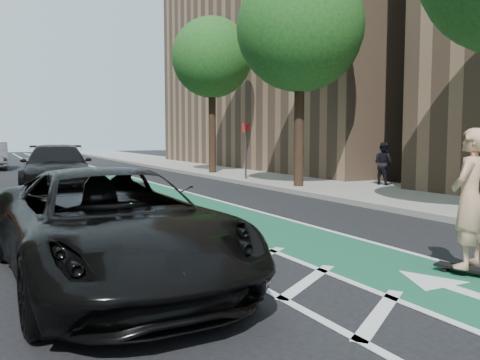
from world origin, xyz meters
TOP-DOWN VIEW (x-y plane):
  - ground at (0.00, 0.00)m, footprint 120.00×120.00m
  - bike_lane at (3.00, 10.00)m, footprint 2.00×90.00m
  - buffer_strip at (1.50, 10.00)m, footprint 1.40×90.00m
  - sidewalk_right at (9.50, 10.00)m, footprint 5.00×90.00m
  - curb_right at (7.05, 10.00)m, footprint 0.12×90.00m
  - building_right_far at (17.50, 20.00)m, footprint 14.00×22.00m
  - tree_r_c at (7.90, 8.00)m, footprint 4.20×4.20m
  - tree_r_d at (7.90, 16.00)m, footprint 4.20×4.20m
  - sign_post at (7.60, 12.00)m, footprint 0.35×0.08m
  - skateboard at (3.70, -2.16)m, footprint 0.51×0.89m
  - skateboarder at (3.70, -2.16)m, footprint 0.83×0.68m
  - suv_near at (-0.88, -0.18)m, footprint 2.76×5.62m
  - suv_far at (0.00, 11.93)m, footprint 2.99×5.94m
  - pedestrian at (10.98, 7.40)m, footprint 0.70×0.84m

SIDE VIEW (x-z plane):
  - ground at x=0.00m, z-range 0.00..0.00m
  - buffer_strip at x=1.50m, z-range 0.00..0.01m
  - bike_lane at x=3.00m, z-range 0.00..0.01m
  - sidewalk_right at x=9.50m, z-range 0.00..0.15m
  - curb_right at x=7.05m, z-range 0.00..0.16m
  - skateboard at x=3.70m, z-range 0.04..0.15m
  - suv_near at x=-0.88m, z-range 0.00..1.54m
  - suv_far at x=0.00m, z-range 0.00..1.65m
  - pedestrian at x=10.98m, z-range 0.15..1.73m
  - skateboarder at x=3.70m, z-range 0.12..2.08m
  - sign_post at x=7.60m, z-range 0.11..2.59m
  - tree_r_c at x=7.90m, z-range 1.82..9.72m
  - tree_r_d at x=7.90m, z-range 1.82..9.72m
  - building_right_far at x=17.50m, z-range 0.00..19.00m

